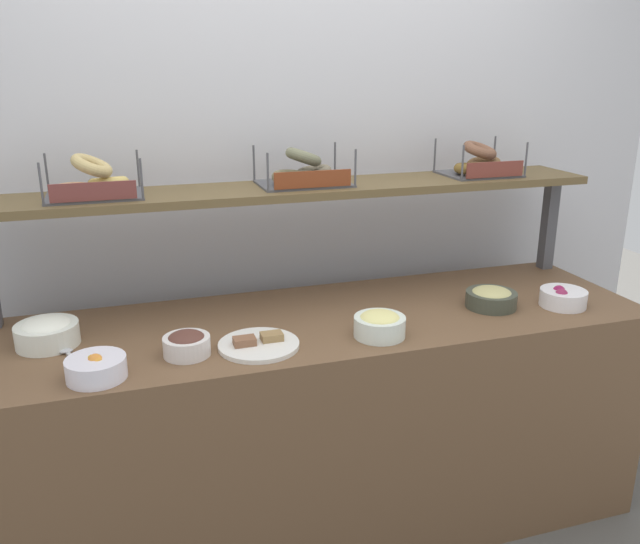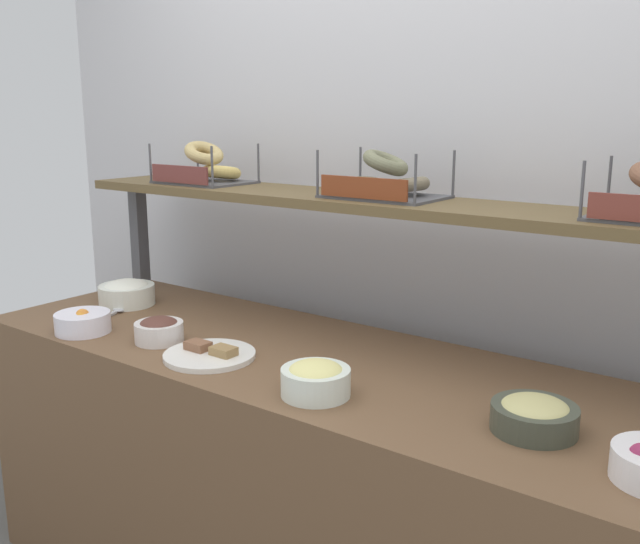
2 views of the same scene
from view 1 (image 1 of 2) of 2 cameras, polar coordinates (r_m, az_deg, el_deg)
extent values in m
plane|color=#595651|center=(2.75, 0.42, -20.68)|extent=(8.00, 8.00, 0.00)
cube|color=silver|center=(2.73, -3.14, 6.96)|extent=(3.55, 0.06, 2.40)
cube|color=brown|center=(2.51, 0.44, -13.07)|extent=(2.35, 0.70, 0.85)
cube|color=#4C4C51|center=(3.00, 19.48, 4.02)|extent=(0.05, 0.05, 0.40)
cube|color=brown|center=(2.45, -1.49, 7.28)|extent=(2.31, 0.32, 0.03)
cylinder|color=white|center=(2.16, 5.26, -4.80)|extent=(0.17, 0.17, 0.07)
ellipsoid|color=#F0E78B|center=(2.15, 5.28, -4.09)|extent=(0.13, 0.13, 0.05)
cylinder|color=white|center=(2.26, -22.86, -5.09)|extent=(0.20, 0.20, 0.07)
ellipsoid|color=white|center=(2.25, -22.95, -4.38)|extent=(0.15, 0.15, 0.05)
cylinder|color=white|center=(2.58, 20.59, -2.15)|extent=(0.17, 0.17, 0.06)
sphere|color=#973447|center=(2.57, 20.33, -1.71)|extent=(0.03, 0.03, 0.03)
sphere|color=#942A51|center=(2.55, 20.46, -1.91)|extent=(0.05, 0.05, 0.05)
sphere|color=#8F1D4D|center=(2.58, 20.26, -1.62)|extent=(0.05, 0.05, 0.05)
cylinder|color=white|center=(2.06, -11.63, -6.38)|extent=(0.15, 0.15, 0.06)
ellipsoid|color=brown|center=(2.05, -11.68, -5.73)|extent=(0.11, 0.11, 0.04)
cylinder|color=white|center=(1.99, -19.08, -8.00)|extent=(0.17, 0.17, 0.06)
sphere|color=orange|center=(1.97, -18.93, -7.54)|extent=(0.03, 0.03, 0.03)
sphere|color=orange|center=(1.98, -19.15, -7.42)|extent=(0.04, 0.04, 0.04)
sphere|color=gold|center=(1.99, -19.38, -7.29)|extent=(0.03, 0.03, 0.03)
cylinder|color=#424638|center=(2.49, 14.81, -2.35)|extent=(0.19, 0.19, 0.06)
ellipsoid|color=#C7BE76|center=(2.48, 14.86, -1.81)|extent=(0.15, 0.15, 0.04)
cylinder|color=white|center=(2.09, -5.40, -6.41)|extent=(0.26, 0.26, 0.01)
cube|color=brown|center=(2.08, -6.65, -6.06)|extent=(0.07, 0.05, 0.02)
cube|color=#987547|center=(2.10, -4.26, -5.67)|extent=(0.07, 0.05, 0.02)
cube|color=#B7B7BC|center=(2.11, -20.67, -7.35)|extent=(0.06, 0.13, 0.01)
ellipsoid|color=#B7B7BC|center=(2.19, -21.46, -6.47)|extent=(0.04, 0.03, 0.01)
cube|color=#4C4C51|center=(2.36, -19.18, 6.36)|extent=(0.32, 0.24, 0.01)
cylinder|color=#4C4C51|center=(2.25, -23.33, 7.07)|extent=(0.01, 0.01, 0.14)
cylinder|color=#4C4C51|center=(2.24, -15.41, 7.84)|extent=(0.01, 0.01, 0.14)
cylinder|color=#4C4C51|center=(2.47, -22.90, 7.99)|extent=(0.01, 0.01, 0.14)
cylinder|color=#4C4C51|center=(2.47, -15.70, 8.69)|extent=(0.01, 0.01, 0.14)
cube|color=brown|center=(2.24, -19.31, 6.69)|extent=(0.27, 0.01, 0.06)
torus|color=tan|center=(2.33, -20.63, 6.75)|extent=(0.16, 0.16, 0.05)
torus|color=#D4B661|center=(2.39, -18.11, 7.45)|extent=(0.16, 0.17, 0.06)
torus|color=tan|center=(2.35, -19.44, 8.82)|extent=(0.17, 0.17, 0.09)
cube|color=#4C4C51|center=(2.46, -1.45, 7.78)|extent=(0.34, 0.24, 0.01)
cylinder|color=#4C4C51|center=(2.30, -4.61, 8.68)|extent=(0.01, 0.01, 0.14)
cylinder|color=#4C4C51|center=(2.40, 3.13, 9.08)|extent=(0.01, 0.01, 0.14)
cylinder|color=#4C4C51|center=(2.53, -5.83, 9.46)|extent=(0.01, 0.01, 0.14)
cylinder|color=#4C4C51|center=(2.61, 1.32, 9.82)|extent=(0.01, 0.01, 0.14)
cube|color=brown|center=(2.35, -0.62, 8.16)|extent=(0.29, 0.01, 0.06)
torus|color=#6F6749|center=(2.42, -2.61, 8.29)|extent=(0.20, 0.20, 0.05)
torus|color=#726751|center=(2.51, -0.57, 8.75)|extent=(0.16, 0.16, 0.06)
torus|color=#707053|center=(2.45, -1.47, 10.08)|extent=(0.17, 0.17, 0.09)
cube|color=#4C4C51|center=(2.76, 13.74, 8.38)|extent=(0.29, 0.24, 0.01)
cylinder|color=#4C4C51|center=(2.58, 12.44, 9.32)|extent=(0.01, 0.01, 0.14)
cylinder|color=#4C4C51|center=(2.74, 17.67, 9.36)|extent=(0.01, 0.01, 0.14)
cylinder|color=#4C4C51|center=(2.78, 10.07, 10.05)|extent=(0.01, 0.01, 0.14)
cylinder|color=#4C4C51|center=(2.92, 15.08, 10.09)|extent=(0.01, 0.01, 0.14)
cube|color=brown|center=(2.66, 15.13, 8.70)|extent=(0.25, 0.01, 0.06)
torus|color=brown|center=(2.71, 13.17, 8.85)|extent=(0.19, 0.19, 0.05)
torus|color=brown|center=(2.81, 14.19, 9.22)|extent=(0.17, 0.16, 0.06)
torus|color=brown|center=(2.75, 13.89, 10.37)|extent=(0.20, 0.20, 0.08)
camera|label=2|loc=(1.85, 54.81, 4.54)|focal=39.32mm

